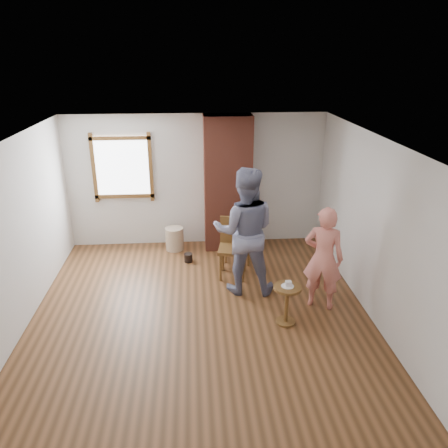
{
  "coord_description": "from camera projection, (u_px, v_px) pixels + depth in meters",
  "views": [
    {
      "loc": [
        -0.07,
        -5.53,
        3.68
      ],
      "look_at": [
        0.4,
        0.8,
        1.15
      ],
      "focal_mm": 35.0,
      "sensor_mm": 36.0,
      "label": 1
    }
  ],
  "objects": [
    {
      "name": "person_pink",
      "position": [
        323.0,
        258.0,
        6.48
      ],
      "size": [
        0.69,
        0.59,
        1.61
      ],
      "primitive_type": "imported",
      "rotation": [
        0.0,
        0.0,
        2.73
      ],
      "color": "#F5897A",
      "rests_on": "ground"
    },
    {
      "name": "dining_chair_left",
      "position": [
        235.0,
        240.0,
        7.96
      ],
      "size": [
        0.5,
        0.5,
        0.81
      ],
      "rotation": [
        0.0,
        0.0,
        0.41
      ],
      "color": "brown",
      "rests_on": "ground"
    },
    {
      "name": "side_table",
      "position": [
        287.0,
        298.0,
        6.2
      ],
      "size": [
        0.4,
        0.4,
        0.6
      ],
      "color": "brown",
      "rests_on": "ground"
    },
    {
      "name": "room_shell",
      "position": [
        194.0,
        188.0,
        6.38
      ],
      "size": [
        5.04,
        5.52,
        2.62
      ],
      "color": "silver",
      "rests_on": "ground"
    },
    {
      "name": "ground",
      "position": [
        201.0,
        316.0,
        6.49
      ],
      "size": [
        5.5,
        5.5,
        0.0
      ],
      "primitive_type": "plane",
      "color": "brown",
      "rests_on": "ground"
    },
    {
      "name": "dark_pot",
      "position": [
        188.0,
        258.0,
        8.15
      ],
      "size": [
        0.18,
        0.18,
        0.16
      ],
      "primitive_type": "cylinder",
      "rotation": [
        0.0,
        0.0,
        -0.15
      ],
      "color": "black",
      "rests_on": "ground"
    },
    {
      "name": "man",
      "position": [
        245.0,
        231.0,
        6.85
      ],
      "size": [
        1.1,
        0.91,
        2.07
      ],
      "primitive_type": "imported",
      "rotation": [
        0.0,
        0.0,
        3.01
      ],
      "color": "#15173B",
      "rests_on": "ground"
    },
    {
      "name": "cake_plate",
      "position": [
        288.0,
        286.0,
        6.12
      ],
      "size": [
        0.18,
        0.18,
        0.01
      ],
      "primitive_type": "cylinder",
      "color": "white",
      "rests_on": "side_table"
    },
    {
      "name": "stoneware_crock",
      "position": [
        175.0,
        239.0,
        8.6
      ],
      "size": [
        0.41,
        0.41,
        0.46
      ],
      "primitive_type": "cylinder",
      "rotation": [
        0.0,
        0.0,
        -0.16
      ],
      "color": "#C7AB90",
      "rests_on": "ground"
    },
    {
      "name": "brick_chimney",
      "position": [
        228.0,
        184.0,
        8.37
      ],
      "size": [
        0.9,
        0.5,
        2.6
      ],
      "primitive_type": "cube",
      "color": "brown",
      "rests_on": "ground"
    },
    {
      "name": "dining_chair_right",
      "position": [
        233.0,
        244.0,
        7.53
      ],
      "size": [
        0.56,
        0.56,
        1.03
      ],
      "rotation": [
        0.0,
        0.0,
        -0.17
      ],
      "color": "brown",
      "rests_on": "ground"
    },
    {
      "name": "cake_slice",
      "position": [
        288.0,
        284.0,
        6.11
      ],
      "size": [
        0.08,
        0.07,
        0.06
      ],
      "primitive_type": "cube",
      "color": "white",
      "rests_on": "cake_plate"
    }
  ]
}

